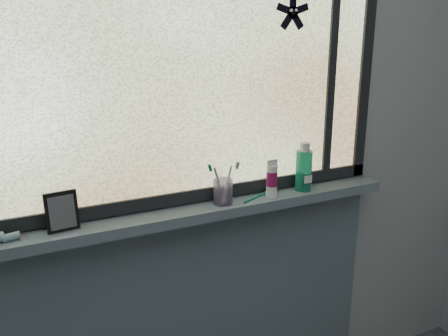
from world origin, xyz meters
TOP-DOWN VIEW (x-y plane):
  - wall_back at (0.00, 1.30)m, footprint 3.00×0.01m
  - windowsill at (0.00, 1.23)m, footprint 1.62×0.14m
  - sill_apron at (0.00, 1.29)m, footprint 1.62×0.02m
  - window_pane at (0.00, 1.28)m, footprint 1.50×0.01m
  - frame_bottom at (0.00, 1.28)m, footprint 1.60×0.03m
  - frame_right at (0.78, 1.28)m, footprint 0.05×0.03m
  - frame_mullion at (0.60, 1.28)m, footprint 0.03×0.03m
  - starfish_sticker at (0.40, 1.27)m, footprint 0.15×0.02m
  - vanity_mirror at (-0.50, 1.23)m, footprint 0.11×0.06m
  - toothpaste_tube at (-0.70, 1.21)m, footprint 0.19×0.10m
  - toothbrush_cup at (0.09, 1.22)m, footprint 0.09×0.09m
  - toothbrush_lying at (0.23, 1.22)m, footprint 0.18×0.09m
  - mouthwash_bottle at (0.45, 1.22)m, footprint 0.08×0.08m
  - cream_tube at (0.29, 1.21)m, footprint 0.05×0.05m

SIDE VIEW (x-z plane):
  - sill_apron at x=0.00m, z-range 0.00..0.98m
  - windowsill at x=0.00m, z-range 0.98..1.02m
  - toothbrush_lying at x=0.23m, z-range 1.02..1.03m
  - toothpaste_tube at x=-0.70m, z-range 1.02..1.05m
  - frame_bottom at x=0.00m, z-range 1.02..1.07m
  - toothbrush_cup at x=0.09m, z-range 1.02..1.12m
  - vanity_mirror at x=-0.50m, z-range 1.02..1.15m
  - cream_tube at x=0.29m, z-range 1.05..1.15m
  - mouthwash_bottle at x=0.45m, z-range 1.04..1.20m
  - wall_back at x=0.00m, z-range 0.00..2.50m
  - frame_right at x=0.78m, z-range 0.98..2.08m
  - window_pane at x=0.00m, z-range 1.03..2.03m
  - frame_mullion at x=0.60m, z-range 1.03..2.03m
  - starfish_sticker at x=0.40m, z-range 1.65..1.79m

